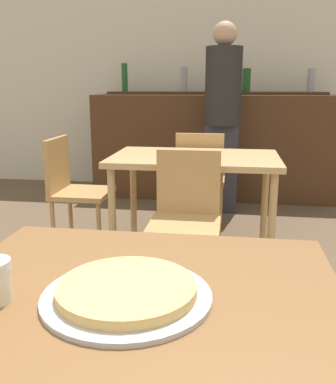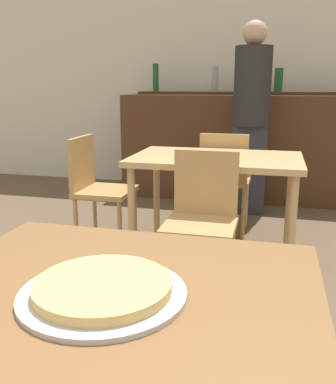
# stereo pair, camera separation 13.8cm
# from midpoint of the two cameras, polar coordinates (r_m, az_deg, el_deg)

# --- Properties ---
(wall_back) EXTENTS (8.00, 0.05, 2.80)m
(wall_back) POSITION_cam_midpoint_polar(r_m,az_deg,el_deg) (5.22, 11.53, 15.79)
(wall_back) COLOR silver
(wall_back) RESTS_ON ground_plane
(dining_table_near) EXTENTS (0.94, 0.83, 0.77)m
(dining_table_near) POSITION_cam_midpoint_polar(r_m,az_deg,el_deg) (1.04, -3.40, -17.92)
(dining_table_near) COLOR brown
(dining_table_near) RESTS_ON ground_plane
(dining_table_far) EXTENTS (1.15, 0.74, 0.75)m
(dining_table_far) POSITION_cam_midpoint_polar(r_m,az_deg,el_deg) (2.98, 7.76, 3.13)
(dining_table_far) COLOR tan
(dining_table_far) RESTS_ON ground_plane
(bar_counter) EXTENTS (2.60, 0.56, 1.12)m
(bar_counter) POSITION_cam_midpoint_polar(r_m,az_deg,el_deg) (4.76, 10.73, 5.86)
(bar_counter) COLOR #4C2D19
(bar_counter) RESTS_ON ground_plane
(bar_back_shelf) EXTENTS (2.39, 0.24, 0.34)m
(bar_back_shelf) POSITION_cam_midpoint_polar(r_m,az_deg,el_deg) (4.85, 11.41, 13.25)
(bar_back_shelf) COLOR #4C2D19
(bar_back_shelf) RESTS_ON bar_counter
(chair_far_side_front) EXTENTS (0.40, 0.40, 0.85)m
(chair_far_side_front) POSITION_cam_midpoint_polar(r_m,az_deg,el_deg) (2.49, 6.22, -2.80)
(chair_far_side_front) COLOR tan
(chair_far_side_front) RESTS_ON ground_plane
(chair_far_side_back) EXTENTS (0.40, 0.40, 0.85)m
(chair_far_side_back) POSITION_cam_midpoint_polar(r_m,az_deg,el_deg) (3.54, 8.68, 2.21)
(chair_far_side_back) COLOR tan
(chair_far_side_back) RESTS_ON ground_plane
(chair_far_side_left) EXTENTS (0.40, 0.40, 0.85)m
(chair_far_side_left) POSITION_cam_midpoint_polar(r_m,az_deg,el_deg) (3.23, -8.39, 1.08)
(chair_far_side_left) COLOR tan
(chair_far_side_left) RESTS_ON ground_plane
(pizza_tray) EXTENTS (0.37, 0.37, 0.04)m
(pizza_tray) POSITION_cam_midpoint_polar(r_m,az_deg,el_deg) (0.97, -4.58, -12.91)
(pizza_tray) COLOR #B7B7BC
(pizza_tray) RESTS_ON dining_table_near
(person_standing) EXTENTS (0.34, 0.34, 1.78)m
(person_standing) POSITION_cam_midpoint_polar(r_m,az_deg,el_deg) (4.14, 12.00, 10.34)
(person_standing) COLOR #2D2D38
(person_standing) RESTS_ON ground_plane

